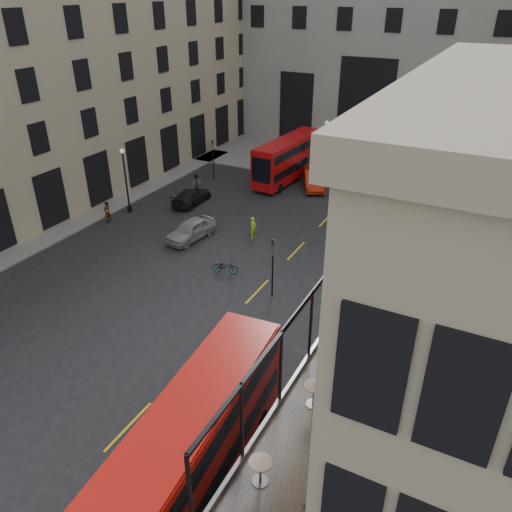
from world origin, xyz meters
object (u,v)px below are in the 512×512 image
at_px(bus_far, 289,157).
at_px(street_lamp_b, 325,151).
at_px(bicycle, 225,267).
at_px(cafe_chair_d, 390,351).
at_px(pedestrian_b, 334,163).
at_px(pedestrian_c, 354,153).
at_px(cafe_chair_a, 317,495).
at_px(traffic_light_near, 273,261).
at_px(traffic_light_far, 213,155).
at_px(car_c, 191,196).
at_px(cafe_table_near, 260,468).
at_px(pedestrian_a, 197,184).
at_px(cafe_chair_c, 350,420).
at_px(car_b, 314,179).
at_px(cafe_table_mid, 314,392).
at_px(pedestrian_e, 107,212).
at_px(bus_near, 194,442).
at_px(pedestrian_d, 462,198).
at_px(cafe_chair_b, 346,420).
at_px(cafe_table_far, 333,335).
at_px(car_a, 191,230).
at_px(street_lamp_a, 126,184).
at_px(cyclist, 253,228).

bearing_deg(bus_far, street_lamp_b, 48.04).
height_order(bicycle, cafe_chair_d, cafe_chair_d).
xyz_separation_m(pedestrian_b, pedestrian_c, (0.50, 4.74, -0.11)).
bearing_deg(pedestrian_b, cafe_chair_a, -100.84).
xyz_separation_m(traffic_light_near, traffic_light_far, (-14.00, 16.00, 0.00)).
height_order(car_c, bicycle, car_c).
height_order(cafe_table_near, cafe_chair_a, cafe_chair_a).
distance_m(pedestrian_a, cafe_chair_c, 32.80).
relative_size(car_b, pedestrian_a, 3.00).
bearing_deg(pedestrian_a, cafe_table_mid, -53.67).
xyz_separation_m(street_lamp_b, pedestrian_e, (-11.19, -18.36, -1.54)).
bearing_deg(bus_near, traffic_light_far, 120.66).
bearing_deg(cafe_chair_c, street_lamp_b, 111.46).
bearing_deg(cafe_table_near, pedestrian_d, 87.59).
bearing_deg(cafe_chair_b, cafe_table_far, 115.66).
bearing_deg(bus_far, pedestrian_e, -119.09).
distance_m(bus_far, cafe_table_mid, 34.12).
relative_size(car_a, pedestrian_b, 2.39).
height_order(car_b, pedestrian_b, pedestrian_b).
distance_m(traffic_light_near, car_b, 18.93).
relative_size(bicycle, pedestrian_b, 0.95).
bearing_deg(pedestrian_a, street_lamp_a, -116.06).
relative_size(car_a, cafe_chair_c, 5.59).
relative_size(traffic_light_far, cyclist, 2.31).
distance_m(traffic_light_far, bicycle, 18.14).
bearing_deg(cafe_chair_c, street_lamp_a, 143.68).
xyz_separation_m(cyclist, cafe_chair_d, (13.26, -14.54, 4.05)).
height_order(car_c, cafe_chair_b, cafe_chair_b).
distance_m(pedestrian_b, cafe_chair_d, 34.13).
distance_m(bus_near, pedestrian_d, 32.79).
xyz_separation_m(car_a, cafe_table_far, (15.18, -12.52, 4.31)).
relative_size(bus_near, cyclist, 6.60).
bearing_deg(pedestrian_a, car_a, -63.56).
distance_m(car_b, cafe_table_mid, 32.31).
bearing_deg(cafe_table_near, cyclist, 118.22).
xyz_separation_m(street_lamp_a, pedestrian_e, (-0.19, -2.36, -1.54)).
xyz_separation_m(car_a, cafe_chair_d, (17.25, -12.26, 4.14)).
bearing_deg(bicycle, pedestrian_a, 23.80).
height_order(traffic_light_near, pedestrian_e, traffic_light_near).
xyz_separation_m(bus_near, pedestrian_b, (-7.59, 36.31, -1.50)).
relative_size(street_lamp_a, pedestrian_e, 3.11).
bearing_deg(pedestrian_e, cafe_chair_d, 63.86).
bearing_deg(pedestrian_a, car_c, -71.10).
height_order(bicycle, pedestrian_d, pedestrian_d).
height_order(bus_far, pedestrian_b, bus_far).
bearing_deg(cafe_table_far, car_a, 140.47).
bearing_deg(pedestrian_c, pedestrian_d, 129.06).
relative_size(cafe_table_far, cafe_chair_d, 0.75).
height_order(traffic_light_far, street_lamp_b, street_lamp_b).
relative_size(bus_far, cafe_chair_c, 13.16).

